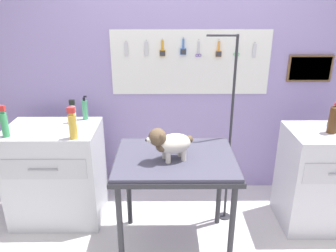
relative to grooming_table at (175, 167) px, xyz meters
name	(u,v)px	position (x,y,z in m)	size (l,w,h in m)	color
rear_wall_panel	(183,83)	(0.10, 0.96, 0.41)	(4.00, 0.11, 2.30)	#9E8DC5
grooming_table	(175,167)	(0.00, 0.00, 0.00)	(0.92, 0.71, 0.83)	#2D2D33
grooming_arm	(229,141)	(0.47, 0.37, 0.04)	(0.29, 0.11, 1.69)	#2D2D33
dog	(169,143)	(-0.05, -0.05, 0.22)	(0.35, 0.24, 0.26)	silver
counter_left	(57,173)	(-1.07, 0.43, -0.30)	(0.80, 0.58, 0.89)	silver
cabinet_right	(322,178)	(1.31, 0.31, -0.29)	(0.68, 0.54, 0.90)	silver
detangler_spray	(4,123)	(-1.36, 0.24, 0.26)	(0.06, 0.06, 0.26)	#3DA35E
spray_bottle_short	(73,125)	(-0.81, 0.21, 0.26)	(0.06, 0.06, 0.26)	gold
pump_bottle_white	(73,113)	(-0.90, 0.56, 0.24)	(0.05, 0.05, 0.21)	white
spray_bottle_tall	(85,110)	(-0.81, 0.65, 0.24)	(0.05, 0.05, 0.22)	#439B66
soda_bottle	(333,119)	(1.29, 0.28, 0.28)	(0.07, 0.07, 0.26)	#4B2D15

